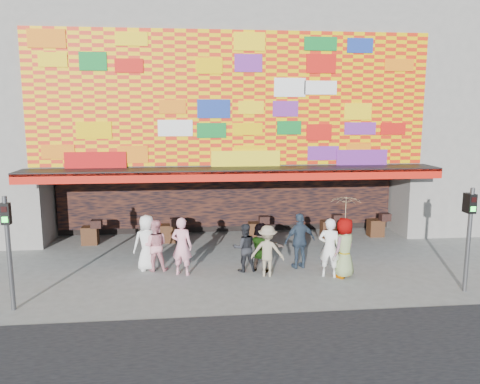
{
  "coord_description": "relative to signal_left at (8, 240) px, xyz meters",
  "views": [
    {
      "loc": [
        -1.55,
        -13.52,
        5.05
      ],
      "look_at": [
        0.08,
        2.0,
        2.4
      ],
      "focal_mm": 35.0,
      "sensor_mm": 36.0,
      "label": 1
    }
  ],
  "objects": [
    {
      "name": "ped_e",
      "position": [
        8.15,
        2.49,
        -0.94
      ],
      "size": [
        1.15,
        0.7,
        1.83
      ],
      "primitive_type": "imported",
      "rotation": [
        0.0,
        0.0,
        3.39
      ],
      "color": "#2E3E52",
      "rests_on": "ground"
    },
    {
      "name": "ped_f",
      "position": [
        6.83,
        2.32,
        -1.06
      ],
      "size": [
        1.51,
        1.17,
        1.6
      ],
      "primitive_type": "imported",
      "rotation": [
        0.0,
        0.0,
        2.6
      ],
      "color": "gray",
      "rests_on": "ground"
    },
    {
      "name": "ped_h",
      "position": [
        8.86,
        1.58,
        -0.93
      ],
      "size": [
        0.8,
        0.67,
        1.86
      ],
      "primitive_type": "imported",
      "rotation": [
        0.0,
        0.0,
        2.76
      ],
      "color": "white",
      "rests_on": "ground"
    },
    {
      "name": "ped_d",
      "position": [
        6.97,
        1.85,
        -1.05
      ],
      "size": [
        1.17,
        0.86,
        1.61
      ],
      "primitive_type": "imported",
      "rotation": [
        0.0,
        0.0,
        2.86
      ],
      "color": "gray",
      "rests_on": "ground"
    },
    {
      "name": "ped_b",
      "position": [
        4.32,
        2.24,
        -0.94
      ],
      "size": [
        0.79,
        0.65,
        1.85
      ],
      "primitive_type": "imported",
      "rotation": [
        0.0,
        0.0,
        2.79
      ],
      "color": "pink",
      "rests_on": "ground"
    },
    {
      "name": "ped_a",
      "position": [
        3.2,
        2.81,
        -0.95
      ],
      "size": [
        1.03,
        0.85,
        1.82
      ],
      "primitive_type": "imported",
      "rotation": [
        0.0,
        0.0,
        3.49
      ],
      "color": "silver",
      "rests_on": "ground"
    },
    {
      "name": "ped_c",
      "position": [
        6.31,
        2.37,
        -1.08
      ],
      "size": [
        0.81,
        0.66,
        1.56
      ],
      "primitive_type": "imported",
      "rotation": [
        0.0,
        0.0,
        3.23
      ],
      "color": "#222327",
      "rests_on": "ground"
    },
    {
      "name": "signal_left",
      "position": [
        0.0,
        0.0,
        0.0
      ],
      "size": [
        0.22,
        0.2,
        3.0
      ],
      "color": "#59595B",
      "rests_on": "ground"
    },
    {
      "name": "ped_i",
      "position": [
        3.45,
        2.73,
        -1.03
      ],
      "size": [
        0.83,
        0.65,
        1.67
      ],
      "primitive_type": "imported",
      "rotation": [
        0.0,
        0.0,
        3.12
      ],
      "color": "pink",
      "rests_on": "ground"
    },
    {
      "name": "ground",
      "position": [
        6.2,
        1.5,
        -1.86
      ],
      "size": [
        90.0,
        90.0,
        0.0
      ],
      "primitive_type": "plane",
      "color": "slate",
      "rests_on": "ground"
    },
    {
      "name": "ped_g",
      "position": [
        9.32,
        1.52,
        -0.92
      ],
      "size": [
        1.08,
        1.05,
        1.87
      ],
      "primitive_type": "imported",
      "rotation": [
        0.0,
        0.0,
        3.85
      ],
      "color": "gray",
      "rests_on": "ground"
    },
    {
      "name": "signal_right",
      "position": [
        12.4,
        0.0,
        0.0
      ],
      "size": [
        0.22,
        0.2,
        3.0
      ],
      "color": "#59595B",
      "rests_on": "ground"
    },
    {
      "name": "shop_building",
      "position": [
        6.2,
        9.68,
        3.37
      ],
      "size": [
        15.2,
        9.4,
        10.0
      ],
      "color": "gray",
      "rests_on": "ground"
    },
    {
      "name": "parasol",
      "position": [
        9.32,
        1.52,
        0.26
      ],
      "size": [
        1.13,
        1.14,
        1.8
      ],
      "color": "beige",
      "rests_on": "ground"
    }
  ]
}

